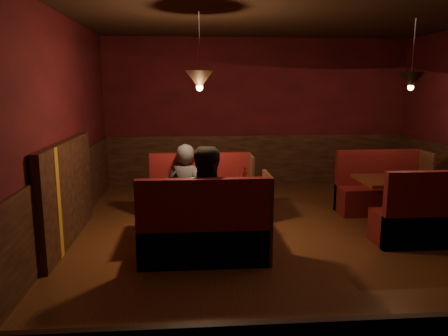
{
  "coord_description": "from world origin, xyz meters",
  "views": [
    {
      "loc": [
        -1.37,
        -5.14,
        1.98
      ],
      "look_at": [
        -0.93,
        0.29,
        0.95
      ],
      "focal_mm": 35.0,
      "sensor_mm": 36.0,
      "label": 1
    }
  ],
  "objects": [
    {
      "name": "room",
      "position": [
        -0.28,
        0.05,
        1.05
      ],
      "size": [
        6.02,
        7.02,
        2.92
      ],
      "color": "#5F2E15",
      "rests_on": "ground"
    },
    {
      "name": "main_table",
      "position": [
        -1.21,
        0.29,
        0.56
      ],
      "size": [
        1.35,
        0.82,
        0.94
      ],
      "color": "#53220D",
      "rests_on": "ground"
    },
    {
      "name": "main_bench_far",
      "position": [
        -1.2,
        1.05,
        0.32
      ],
      "size": [
        1.48,
        0.53,
        1.01
      ],
      "color": "#410A0F",
      "rests_on": "ground"
    },
    {
      "name": "main_bench_near",
      "position": [
        -1.2,
        -0.47,
        0.32
      ],
      "size": [
        1.48,
        0.53,
        1.01
      ],
      "color": "#410A0F",
      "rests_on": "ground"
    },
    {
      "name": "second_table",
      "position": [
        1.63,
        0.62,
        0.52
      ],
      "size": [
        1.24,
        0.79,
        0.7
      ],
      "color": "#53220D",
      "rests_on": "ground"
    },
    {
      "name": "second_bench_far",
      "position": [
        1.66,
        1.36,
        0.31
      ],
      "size": [
        1.37,
        0.51,
        0.98
      ],
      "color": "#410A0F",
      "rests_on": "ground"
    },
    {
      "name": "second_bench_near",
      "position": [
        1.66,
        -0.12,
        0.31
      ],
      "size": [
        1.37,
        0.51,
        0.98
      ],
      "color": "#410A0F",
      "rests_on": "ground"
    },
    {
      "name": "diner_a",
      "position": [
        -1.42,
        0.99,
        0.76
      ],
      "size": [
        0.66,
        0.56,
        1.53
      ],
      "primitive_type": "imported",
      "rotation": [
        0.0,
        0.0,
        2.73
      ],
      "color": "#353438",
      "rests_on": "ground"
    },
    {
      "name": "diner_b",
      "position": [
        -1.13,
        -0.28,
        0.83
      ],
      "size": [
        0.93,
        0.81,
        1.65
      ],
      "primitive_type": "imported",
      "rotation": [
        0.0,
        0.0,
        0.25
      ],
      "color": "black",
      "rests_on": "ground"
    }
  ]
}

